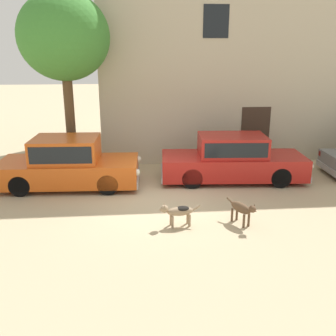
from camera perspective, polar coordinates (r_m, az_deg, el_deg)
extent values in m
plane|color=tan|center=(10.89, -1.38, -4.88)|extent=(80.00, 80.00, 0.00)
cube|color=#D15619|center=(12.25, -14.66, -0.45)|extent=(4.34, 1.97, 0.70)
cube|color=#D15619|center=(12.07, -15.11, 2.75)|extent=(2.03, 1.62, 0.72)
cube|color=black|center=(12.06, -15.12, 2.80)|extent=(1.87, 1.64, 0.50)
cube|color=#999BA0|center=(12.05, -4.70, -1.40)|extent=(0.20, 1.76, 0.20)
cube|color=#999BA0|center=(12.93, -23.79, -1.55)|extent=(0.20, 1.76, 0.20)
sphere|color=silver|center=(12.62, -4.50, 1.34)|extent=(0.20, 0.20, 0.20)
sphere|color=silver|center=(11.25, -4.72, -0.65)|extent=(0.20, 0.20, 0.20)
cube|color=red|center=(13.50, -22.87, 1.15)|extent=(0.05, 0.18, 0.18)
cylinder|color=black|center=(12.85, -8.31, -0.08)|extent=(0.64, 0.23, 0.63)
cylinder|color=black|center=(11.35, -9.05, -2.47)|extent=(0.64, 0.23, 0.63)
cylinder|color=black|center=(13.35, -19.31, -0.23)|extent=(0.64, 0.23, 0.63)
cylinder|color=black|center=(11.92, -21.39, -2.52)|extent=(0.64, 0.23, 0.63)
cube|color=#AD1E19|center=(12.59, 9.67, 0.39)|extent=(4.71, 1.99, 0.70)
cube|color=#AD1E19|center=(12.40, 9.62, 3.40)|extent=(2.21, 1.59, 0.66)
cube|color=black|center=(12.40, 9.62, 3.45)|extent=(2.04, 1.60, 0.46)
cube|color=#999BA0|center=(13.28, 19.33, -0.57)|extent=(0.23, 1.65, 0.20)
cube|color=#999BA0|center=(12.44, -0.76, -0.74)|extent=(0.23, 1.65, 0.20)
sphere|color=silver|center=(13.77, 18.69, 1.86)|extent=(0.20, 0.20, 0.20)
sphere|color=silver|center=(12.59, 20.65, 0.25)|extent=(0.20, 0.20, 0.20)
cube|color=red|center=(13.01, -0.80, 1.99)|extent=(0.05, 0.18, 0.18)
cube|color=red|center=(11.63, -0.74, 0.12)|extent=(0.05, 0.18, 0.18)
cylinder|color=black|center=(13.65, 14.77, 0.58)|extent=(0.65, 0.24, 0.64)
cylinder|color=black|center=(12.30, 16.59, -1.40)|extent=(0.65, 0.24, 0.64)
cylinder|color=black|center=(13.16, 3.13, 0.53)|extent=(0.65, 0.24, 0.64)
cylinder|color=black|center=(11.76, 3.66, -1.55)|extent=(0.65, 0.24, 0.64)
cube|color=#999BA0|center=(13.92, 23.06, -0.19)|extent=(0.21, 1.80, 0.20)
cube|color=red|center=(14.52, 21.93, 2.04)|extent=(0.05, 0.18, 0.18)
cube|color=#BCB299|center=(18.26, 18.14, 15.34)|extent=(16.49, 6.22, 7.51)
cube|color=#38281E|center=(14.79, 12.95, 4.90)|extent=(1.10, 0.02, 2.10)
cube|color=black|center=(14.07, 7.25, 21.06)|extent=(0.90, 0.02, 1.10)
cylinder|color=brown|center=(9.50, 12.05, -7.61)|extent=(0.06, 0.06, 0.34)
cylinder|color=brown|center=(9.40, 11.34, -7.85)|extent=(0.06, 0.06, 0.34)
cylinder|color=brown|center=(9.78, 10.32, -6.76)|extent=(0.06, 0.06, 0.34)
cylinder|color=brown|center=(9.68, 9.61, -6.98)|extent=(0.06, 0.06, 0.34)
ellipsoid|color=brown|center=(9.48, 10.91, -5.87)|extent=(0.49, 0.68, 0.26)
sphere|color=brown|center=(9.19, 12.59, -6.05)|extent=(0.18, 0.18, 0.18)
cone|color=brown|center=(9.13, 12.98, -6.31)|extent=(0.13, 0.13, 0.10)
cone|color=brown|center=(9.19, 12.86, -5.52)|extent=(0.08, 0.08, 0.08)
cone|color=brown|center=(9.12, 12.38, -5.67)|extent=(0.08, 0.08, 0.08)
cylinder|color=brown|center=(9.74, 9.30, -4.84)|extent=(0.15, 0.23, 0.12)
cylinder|color=#997F60|center=(9.21, 0.68, -8.16)|extent=(0.06, 0.06, 0.30)
cylinder|color=#997F60|center=(9.36, 0.44, -7.71)|extent=(0.06, 0.06, 0.30)
cylinder|color=#997F60|center=(9.30, 3.25, -7.91)|extent=(0.06, 0.06, 0.30)
cylinder|color=#997F60|center=(9.45, 2.97, -7.47)|extent=(0.06, 0.06, 0.30)
ellipsoid|color=#997F60|center=(9.23, 1.85, -6.52)|extent=(0.68, 0.31, 0.22)
ellipsoid|color=black|center=(9.22, 2.15, -6.15)|extent=(0.38, 0.27, 0.12)
sphere|color=#997F60|center=(9.11, -0.55, -6.16)|extent=(0.19, 0.19, 0.19)
cone|color=#997F60|center=(9.10, -1.15, -6.29)|extent=(0.11, 0.11, 0.10)
cone|color=#997F60|center=(9.03, -0.48, -5.80)|extent=(0.07, 0.07, 0.08)
cone|color=#997F60|center=(9.13, -0.62, -5.53)|extent=(0.07, 0.07, 0.08)
cylinder|color=#997F60|center=(9.31, 4.30, -5.97)|extent=(0.23, 0.07, 0.16)
cylinder|color=brown|center=(13.27, -14.45, 6.37)|extent=(0.32, 0.32, 3.44)
ellipsoid|color=#3D8433|center=(13.06, -15.41, 18.54)|extent=(2.90, 2.61, 2.75)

